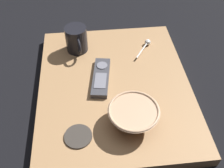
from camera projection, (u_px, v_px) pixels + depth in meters
ground_plane at (114, 91)px, 0.94m from camera, size 6.00×6.00×0.00m
table at (114, 87)px, 0.93m from camera, size 0.52×0.63×0.04m
cereal_bowl at (133, 116)px, 0.77m from camera, size 0.15×0.15×0.07m
coffee_mug at (77, 39)px, 1.00m from camera, size 0.08×0.12×0.10m
teaspoon at (146, 44)px, 1.04m from camera, size 0.07×0.10×0.02m
tv_remote_near at (101, 77)px, 0.92m from camera, size 0.08×0.19×0.02m
drink_coaster at (78, 136)px, 0.77m from camera, size 0.08×0.08×0.01m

